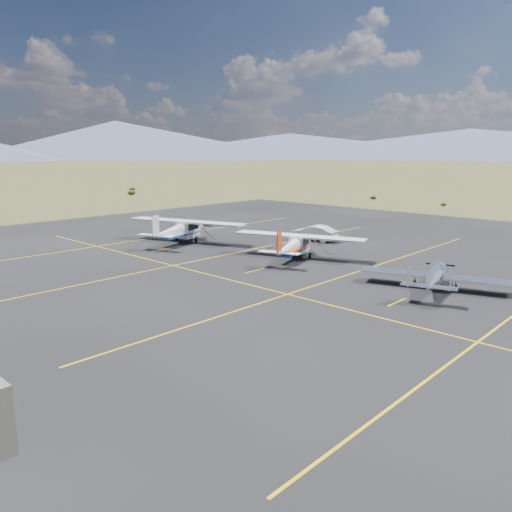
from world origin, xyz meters
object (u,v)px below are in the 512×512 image
sedan (314,233)px  aircraft_cessna (294,244)px  aircraft_plain (180,229)px  aircraft_low_wing (435,275)px

sedan → aircraft_cessna: bearing=17.0°
aircraft_cessna → aircraft_plain: bearing=79.6°
aircraft_cessna → aircraft_plain: aircraft_plain is taller
aircraft_plain → sedan: 12.51m
aircraft_low_wing → aircraft_cessna: size_ratio=0.86×
aircraft_low_wing → sedan: (8.75, 15.63, -0.20)m
aircraft_cessna → aircraft_plain: 12.08m
aircraft_cessna → sedan: size_ratio=2.35×
aircraft_plain → aircraft_cessna: bearing=-99.5°
aircraft_plain → sedan: (9.53, -8.09, -0.58)m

